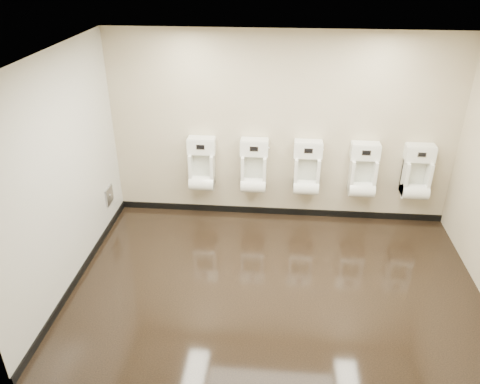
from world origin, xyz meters
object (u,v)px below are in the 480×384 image
object	(u,v)px
access_panel	(109,195)
urinal_0	(202,168)
urinal_1	(254,170)
urinal_4	(417,176)
urinal_2	(307,172)
urinal_3	(363,174)

from	to	relation	value
access_panel	urinal_0	bearing A→B (deg)	17.21
urinal_1	urinal_4	distance (m)	2.35
urinal_2	urinal_4	bearing A→B (deg)	0.00
urinal_1	urinal_4	world-z (taller)	same
access_panel	urinal_2	bearing A→B (deg)	8.12
urinal_2	urinal_1	bearing A→B (deg)	180.00
access_panel	urinal_0	size ratio (longest dim) A/B	0.32
urinal_0	urinal_4	xyz separation A→B (m)	(3.13, 0.00, 0.00)
urinal_1	access_panel	bearing A→B (deg)	-168.95
urinal_3	urinal_4	distance (m)	0.76
urinal_0	urinal_1	distance (m)	0.78
access_panel	urinal_2	size ratio (longest dim) A/B	0.32
urinal_4	urinal_1	bearing A→B (deg)	180.00
access_panel	urinal_3	xyz separation A→B (m)	(3.69, 0.41, 0.31)
urinal_0	urinal_2	size ratio (longest dim) A/B	1.00
urinal_0	urinal_4	distance (m)	3.13
urinal_2	urinal_3	bearing A→B (deg)	0.00
urinal_3	access_panel	bearing A→B (deg)	-173.65
urinal_0	urinal_2	xyz separation A→B (m)	(1.55, 0.00, 0.00)
urinal_1	urinal_2	bearing A→B (deg)	0.00
access_panel	urinal_2	world-z (taller)	urinal_2
urinal_2	urinal_4	world-z (taller)	same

